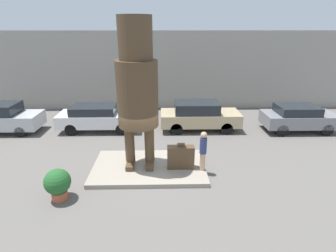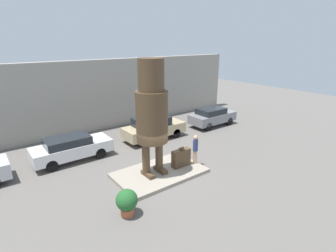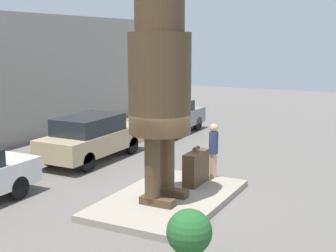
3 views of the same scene
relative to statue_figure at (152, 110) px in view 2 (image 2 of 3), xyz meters
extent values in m
plane|color=#605B56|center=(0.37, -0.09, -3.65)|extent=(60.00, 60.00, 0.00)
cube|color=gray|center=(0.37, -0.09, -3.56)|extent=(4.74, 2.92, 0.18)
cube|color=gray|center=(0.37, 9.08, -0.91)|extent=(28.00, 0.60, 5.49)
cube|color=#4C3823|center=(-0.41, -0.14, -3.38)|extent=(0.32, 0.92, 0.20)
cube|color=#4C3823|center=(0.41, -0.14, -3.38)|extent=(0.32, 0.92, 0.20)
cylinder|color=#4C3823|center=(-0.41, 0.00, -2.47)|extent=(0.40, 0.40, 1.61)
cylinder|color=#4C3823|center=(0.41, 0.00, -2.47)|extent=(0.40, 0.40, 1.61)
cylinder|color=#4C3823|center=(0.00, 0.00, -0.38)|extent=(1.61, 1.61, 2.58)
cylinder|color=#4C3823|center=(0.00, 0.00, 1.69)|extent=(1.26, 1.26, 1.55)
cube|color=#4C3823|center=(1.70, -0.28, -2.99)|extent=(1.11, 0.38, 0.97)
cylinder|color=#4C3823|center=(1.70, -0.28, -2.40)|extent=(0.30, 0.11, 0.11)
cylinder|color=tan|center=(2.59, -0.47, -3.10)|extent=(0.22, 0.22, 0.76)
cylinder|color=navy|center=(2.59, -0.47, -2.38)|extent=(0.29, 0.29, 0.67)
sphere|color=tan|center=(2.59, -0.47, -1.92)|extent=(0.25, 0.25, 0.25)
cube|color=silver|center=(-2.75, 4.53, -2.96)|extent=(4.55, 1.73, 0.72)
cube|color=#1E2328|center=(-2.97, 4.53, -2.38)|extent=(2.50, 1.56, 0.46)
cylinder|color=black|center=(-1.34, 5.30, -3.32)|extent=(0.66, 0.18, 0.66)
cylinder|color=black|center=(-1.34, 3.75, -3.32)|extent=(0.66, 0.18, 0.66)
cylinder|color=black|center=(-4.16, 5.30, -3.32)|extent=(0.66, 0.18, 0.66)
cylinder|color=black|center=(-4.16, 3.75, -3.32)|extent=(0.66, 0.18, 0.66)
cube|color=tan|center=(3.16, 4.51, -2.95)|extent=(4.57, 1.77, 0.73)
cube|color=#1E2328|center=(2.94, 4.51, -2.29)|extent=(2.51, 1.59, 0.60)
cylinder|color=black|center=(4.58, 5.30, -3.31)|extent=(0.68, 0.18, 0.68)
cylinder|color=black|center=(4.58, 3.71, -3.31)|extent=(0.68, 0.18, 0.68)
cylinder|color=black|center=(1.75, 5.30, -3.31)|extent=(0.68, 0.18, 0.68)
cylinder|color=black|center=(1.75, 3.71, -3.31)|extent=(0.68, 0.18, 0.68)
cube|color=gray|center=(8.86, 4.18, -2.95)|extent=(4.07, 1.77, 0.72)
cube|color=#1E2328|center=(8.66, 4.18, -2.36)|extent=(2.24, 1.59, 0.47)
cylinder|color=black|center=(10.12, 4.97, -3.32)|extent=(0.67, 0.18, 0.67)
cylinder|color=black|center=(10.12, 3.38, -3.32)|extent=(0.67, 0.18, 0.67)
cylinder|color=black|center=(7.60, 4.97, -3.32)|extent=(0.67, 0.18, 0.67)
cylinder|color=black|center=(7.60, 3.38, -3.32)|extent=(0.67, 0.18, 0.67)
cylinder|color=#AD5638|center=(-2.69, -2.09, -3.49)|extent=(0.55, 0.55, 0.32)
sphere|color=#235B28|center=(-2.69, -2.09, -2.94)|extent=(0.91, 0.91, 0.91)
camera|label=1|loc=(0.96, -9.94, 2.08)|focal=28.00mm
camera|label=2|loc=(-6.88, -10.42, 3.27)|focal=28.00mm
camera|label=3|loc=(-10.47, -5.66, 0.75)|focal=50.00mm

